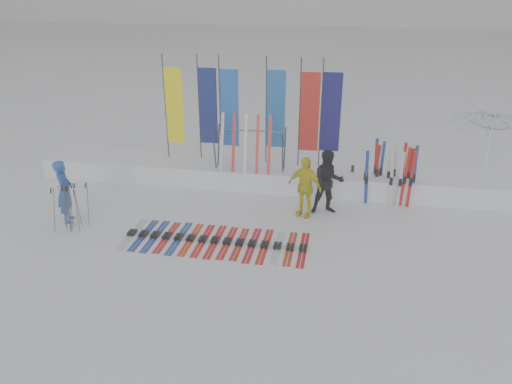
% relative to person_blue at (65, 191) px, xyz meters
% --- Properties ---
extents(ground, '(120.00, 120.00, 0.00)m').
position_rel_person_blue_xyz_m(ground, '(4.66, -1.14, -0.83)').
color(ground, white).
rests_on(ground, ground).
extents(snow_bank, '(14.00, 1.60, 0.60)m').
position_rel_person_blue_xyz_m(snow_bank, '(4.66, 3.46, -0.53)').
color(snow_bank, white).
rests_on(snow_bank, ground).
extents(person_blue, '(0.59, 0.71, 1.66)m').
position_rel_person_blue_xyz_m(person_blue, '(0.00, 0.00, 0.00)').
color(person_blue, '#1C4AA5').
rests_on(person_blue, ground).
extents(person_black, '(0.98, 0.85, 1.74)m').
position_rel_person_blue_xyz_m(person_black, '(6.55, 1.73, 0.04)').
color(person_black, black).
rests_on(person_black, ground).
extents(person_yellow, '(1.04, 0.74, 1.64)m').
position_rel_person_blue_xyz_m(person_yellow, '(5.96, 1.45, -0.01)').
color(person_yellow, yellow).
rests_on(person_yellow, ground).
extents(tent_canopy, '(3.40, 3.43, 2.43)m').
position_rel_person_blue_xyz_m(tent_canopy, '(11.00, 4.04, 0.38)').
color(tent_canopy, white).
rests_on(tent_canopy, ground).
extents(ski_row, '(4.39, 1.69, 0.07)m').
position_rel_person_blue_xyz_m(ski_row, '(4.03, -0.41, -0.79)').
color(ski_row, silver).
rests_on(ski_row, ground).
extents(pole_cluster, '(0.67, 0.71, 1.24)m').
position_rel_person_blue_xyz_m(pole_cluster, '(0.35, -0.40, -0.23)').
color(pole_cluster, '#595B60').
rests_on(pole_cluster, ground).
extents(feather_flags, '(5.30, 0.20, 3.20)m').
position_rel_person_blue_xyz_m(feather_flags, '(4.16, 3.70, 1.41)').
color(feather_flags, '#383A3F').
rests_on(feather_flags, ground).
extents(ski_rack, '(2.04, 0.80, 1.23)m').
position_rel_person_blue_xyz_m(ski_rack, '(4.19, 3.06, 0.55)').
color(ski_rack, '#383A3F').
rests_on(ski_rack, ground).
extents(upright_skis, '(1.74, 0.91, 1.70)m').
position_rel_person_blue_xyz_m(upright_skis, '(8.20, 2.96, -0.04)').
color(upright_skis, navy).
rests_on(upright_skis, ground).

